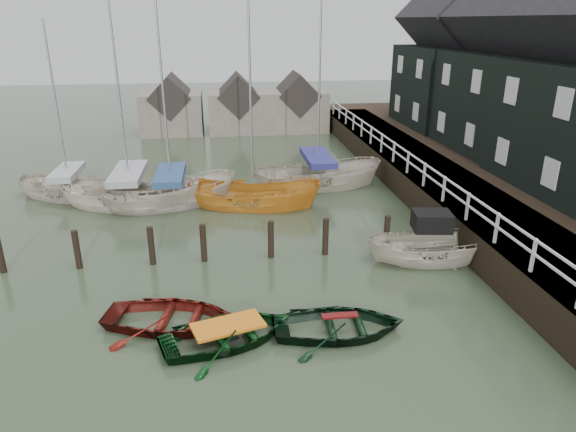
{
  "coord_description": "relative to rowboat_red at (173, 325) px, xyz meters",
  "views": [
    {
      "loc": [
        -0.39,
        -13.84,
        8.07
      ],
      "look_at": [
        1.88,
        3.45,
        1.4
      ],
      "focal_mm": 32.0,
      "sensor_mm": 36.0,
      "label": 1
    }
  ],
  "objects": [
    {
      "name": "rowboat_green",
      "position": [
        1.55,
        -0.97,
        0.0
      ],
      "size": [
        4.22,
        3.54,
        0.75
      ],
      "primitive_type": "imported",
      "rotation": [
        0.0,
        0.0,
        1.87
      ],
      "color": "black",
      "rests_on": "ground"
    },
    {
      "name": "ground",
      "position": [
        2.0,
        1.09,
        0.0
      ],
      "size": [
        120.0,
        120.0,
        0.0
      ],
      "primitive_type": "plane",
      "color": "#2C3723",
      "rests_on": "ground"
    },
    {
      "name": "sailboat_b",
      "position": [
        -0.81,
        10.4,
        0.07
      ],
      "size": [
        6.65,
        4.0,
        12.56
      ],
      "rotation": [
        0.0,
        0.0,
        1.85
      ],
      "color": "beige",
      "rests_on": "ground"
    },
    {
      "name": "sailboat_c",
      "position": [
        2.93,
        9.78,
        0.01
      ],
      "size": [
        6.7,
        3.85,
        11.18
      ],
      "rotation": [
        0.0,
        0.0,
        1.32
      ],
      "color": "orange",
      "rests_on": "ground"
    },
    {
      "name": "sailboat_d",
      "position": [
        6.44,
        12.31,
        0.07
      ],
      "size": [
        6.64,
        2.56,
        12.95
      ],
      "rotation": [
        0.0,
        0.0,
        1.56
      ],
      "color": "#BDB2A1",
      "rests_on": "ground"
    },
    {
      "name": "rowboat_red",
      "position": [
        0.0,
        0.0,
        0.0
      ],
      "size": [
        4.33,
        3.49,
        0.8
      ],
      "primitive_type": "imported",
      "rotation": [
        0.0,
        0.0,
        1.36
      ],
      "color": "#55120C",
      "rests_on": "ground"
    },
    {
      "name": "mooring_pilings",
      "position": [
        0.89,
        4.09,
        0.5
      ],
      "size": [
        13.72,
        0.22,
        1.8
      ],
      "color": "black",
      "rests_on": "ground"
    },
    {
      "name": "sailboat_a",
      "position": [
        -2.69,
        10.5,
        0.06
      ],
      "size": [
        7.16,
        4.33,
        11.39
      ],
      "rotation": [
        0.0,
        0.0,
        1.28
      ],
      "color": "beige",
      "rests_on": "ground"
    },
    {
      "name": "sailboat_e",
      "position": [
        -5.81,
        12.09,
        0.06
      ],
      "size": [
        5.8,
        4.02,
        9.2
      ],
      "rotation": [
        0.0,
        0.0,
        1.17
      ],
      "color": "beige",
      "rests_on": "ground"
    },
    {
      "name": "land_strip",
      "position": [
        17.0,
        11.09,
        0.0
      ],
      "size": [
        14.0,
        38.0,
        1.5
      ],
      "primitive_type": "cube",
      "color": "black",
      "rests_on": "ground"
    },
    {
      "name": "quay_houses",
      "position": [
        16.99,
        9.75,
        5.68
      ],
      "size": [
        6.52,
        28.14,
        10.01
      ],
      "color": "black",
      "rests_on": "ground"
    },
    {
      "name": "rowboat_dkgreen",
      "position": [
        4.58,
        -0.97,
        0.0
      ],
      "size": [
        3.77,
        2.78,
        0.75
      ],
      "primitive_type": "imported",
      "rotation": [
        0.0,
        0.0,
        1.52
      ],
      "color": "black",
      "rests_on": "ground"
    },
    {
      "name": "far_sheds",
      "position": [
        2.83,
        27.09,
        1.86
      ],
      "size": [
        14.0,
        4.08,
        4.39
      ],
      "color": "#665B51",
      "rests_on": "ground"
    },
    {
      "name": "motorboat",
      "position": [
        8.8,
        3.0,
        0.09
      ],
      "size": [
        4.67,
        2.31,
        2.67
      ],
      "rotation": [
        0.0,
        0.0,
        1.43
      ],
      "color": "beige",
      "rests_on": "ground"
    },
    {
      "name": "pier",
      "position": [
        11.48,
        11.09,
        0.71
      ],
      "size": [
        3.04,
        32.0,
        2.7
      ],
      "color": "black",
      "rests_on": "ground"
    }
  ]
}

